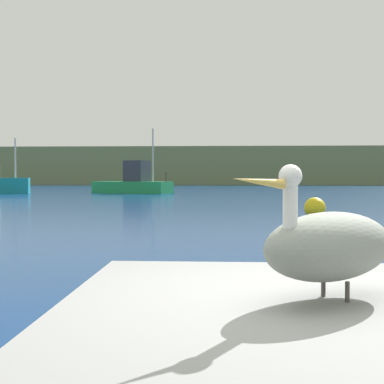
{
  "coord_description": "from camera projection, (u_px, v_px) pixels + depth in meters",
  "views": [
    {
      "loc": [
        -0.33,
        -3.69,
        1.37
      ],
      "look_at": [
        -1.65,
        20.12,
        0.61
      ],
      "focal_mm": 48.83,
      "sensor_mm": 36.0,
      "label": 1
    }
  ],
  "objects": [
    {
      "name": "ground_plane",
      "position": [
        267.0,
        368.0,
        3.71
      ],
      "size": [
        260.0,
        260.0,
        0.0
      ],
      "primitive_type": "plane",
      "color": "navy"
    },
    {
      "name": "hillside_backdrop",
      "position": [
        223.0,
        166.0,
        82.9
      ],
      "size": [
        140.0,
        15.46,
        5.63
      ],
      "primitive_type": "cube",
      "color": "#6B7A51",
      "rests_on": "ground"
    },
    {
      "name": "pier_dock",
      "position": [
        329.0,
        343.0,
        3.4
      ],
      "size": [
        3.49,
        2.96,
        0.56
      ],
      "primitive_type": "cube",
      "color": "gray",
      "rests_on": "ground"
    },
    {
      "name": "pelican",
      "position": [
        329.0,
        245.0,
        3.37
      ],
      "size": [
        1.26,
        1.14,
        0.88
      ],
      "rotation": [
        0.0,
        0.0,
        -2.44
      ],
      "color": "gray",
      "rests_on": "pier_dock"
    },
    {
      "name": "fishing_boat_green",
      "position": [
        133.0,
        183.0,
        40.48
      ],
      "size": [
        6.59,
        4.33,
        4.95
      ],
      "rotation": [
        0.0,
        0.0,
        -0.41
      ],
      "color": "#1E8C4C",
      "rests_on": "ground"
    },
    {
      "name": "mooring_buoy",
      "position": [
        315.0,
        208.0,
        16.48
      ],
      "size": [
        0.68,
        0.68,
        0.68
      ],
      "primitive_type": "sphere",
      "color": "yellow",
      "rests_on": "ground"
    }
  ]
}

